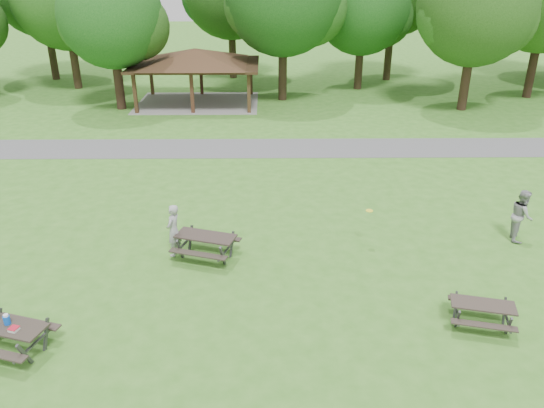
{
  "coord_description": "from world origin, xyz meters",
  "views": [
    {
      "loc": [
        0.8,
        -13.03,
        9.12
      ],
      "look_at": [
        1.0,
        4.0,
        1.3
      ],
      "focal_mm": 35.0,
      "sensor_mm": 36.0,
      "label": 1
    }
  ],
  "objects_px": {
    "frisbee_thrower": "(173,230)",
    "frisbee_catcher": "(521,215)",
    "picnic_table_near": "(1,326)",
    "picnic_table_middle": "(206,241)"
  },
  "relations": [
    {
      "from": "picnic_table_near",
      "to": "frisbee_thrower",
      "type": "height_order",
      "value": "frisbee_thrower"
    },
    {
      "from": "picnic_table_near",
      "to": "frisbee_catcher",
      "type": "distance_m",
      "value": 16.77
    },
    {
      "from": "picnic_table_near",
      "to": "frisbee_thrower",
      "type": "distance_m",
      "value": 6.06
    },
    {
      "from": "picnic_table_middle",
      "to": "frisbee_catcher",
      "type": "xyz_separation_m",
      "value": [
        11.05,
        1.17,
        0.31
      ]
    },
    {
      "from": "picnic_table_near",
      "to": "picnic_table_middle",
      "type": "relative_size",
      "value": 0.96
    },
    {
      "from": "picnic_table_near",
      "to": "picnic_table_middle",
      "type": "height_order",
      "value": "picnic_table_near"
    },
    {
      "from": "frisbee_catcher",
      "to": "frisbee_thrower",
      "type": "bearing_deg",
      "value": 108.26
    },
    {
      "from": "frisbee_thrower",
      "to": "frisbee_catcher",
      "type": "xyz_separation_m",
      "value": [
        12.14,
        0.95,
        0.03
      ]
    },
    {
      "from": "picnic_table_near",
      "to": "frisbee_catcher",
      "type": "bearing_deg",
      "value": 20.37
    },
    {
      "from": "picnic_table_near",
      "to": "picnic_table_middle",
      "type": "xyz_separation_m",
      "value": [
        4.67,
        4.66,
        -0.13
      ]
    }
  ]
}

